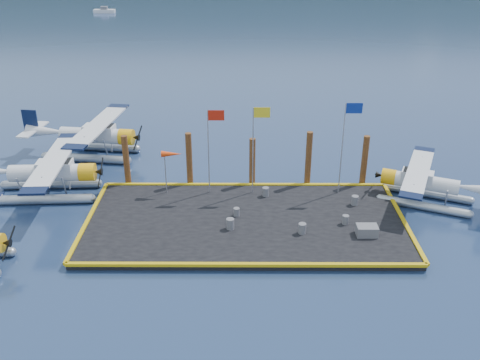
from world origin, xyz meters
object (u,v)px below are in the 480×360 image
(drum_5, at_px, (266,192))
(piling_1, at_px, (189,161))
(seaplane_b, at_px, (50,175))
(piling_0, at_px, (126,162))
(piling_2, at_px, (252,163))
(seaplane_c, at_px, (95,138))
(flagpole_blue, at_px, (346,135))
(crate, at_px, (367,230))
(windsock, at_px, (171,155))
(flagpole_yellow, at_px, (256,137))
(piling_3, at_px, (308,160))
(drum_3, at_px, (230,224))
(drum_0, at_px, (237,212))
(flagpole_red, at_px, (211,139))
(drum_2, at_px, (346,220))
(drum_4, at_px, (355,200))
(piling_4, at_px, (364,162))
(drum_1, at_px, (302,228))
(seaplane_d, at_px, (422,184))

(drum_5, relative_size, piling_1, 0.15)
(seaplane_b, height_order, piling_1, piling_1)
(piling_0, relative_size, piling_2, 1.05)
(seaplane_c, height_order, flagpole_blue, flagpole_blue)
(crate, height_order, piling_1, piling_1)
(windsock, height_order, piling_2, piling_2)
(drum_5, xyz_separation_m, flagpole_yellow, (-0.70, 0.55, 3.79))
(drum_5, xyz_separation_m, piling_3, (3.10, 2.15, 1.43))
(drum_3, height_order, piling_0, piling_0)
(drum_0, xyz_separation_m, piling_2, (1.08, 4.92, 1.23))
(flagpole_red, relative_size, flagpole_blue, 0.92)
(drum_2, distance_m, drum_4, 2.74)
(seaplane_c, distance_m, drum_5, 15.73)
(flagpole_blue, bearing_deg, drum_2, -95.99)
(flagpole_yellow, height_order, piling_4, flagpole_yellow)
(flagpole_yellow, xyz_separation_m, flagpole_blue, (5.99, -0.00, 0.17))
(windsock, distance_m, piling_0, 4.02)
(drum_5, bearing_deg, flagpole_red, 171.55)
(drum_1, distance_m, windsock, 10.36)
(piling_2, xyz_separation_m, piling_3, (4.00, 0.00, 0.25))
(crate, bearing_deg, drum_2, 128.06)
(flagpole_blue, bearing_deg, windsock, 180.00)
(windsock, xyz_separation_m, piling_2, (5.53, 1.60, -1.33))
(windsock, bearing_deg, flagpole_blue, -0.00)
(crate, relative_size, flagpole_red, 0.21)
(drum_3, bearing_deg, seaplane_d, 18.26)
(seaplane_b, bearing_deg, flagpole_red, 86.08)
(drum_1, xyz_separation_m, drum_4, (3.88, 3.67, -0.01))
(windsock, relative_size, piling_2, 0.82)
(seaplane_b, bearing_deg, drum_3, 64.95)
(drum_1, height_order, drum_2, drum_1)
(drum_3, height_order, piling_3, piling_3)
(seaplane_b, distance_m, piling_4, 22.13)
(drum_5, distance_m, piling_3, 4.04)
(seaplane_c, height_order, flagpole_red, flagpole_red)
(piling_1, bearing_deg, piling_2, 0.00)
(crate, relative_size, piling_1, 0.30)
(drum_0, relative_size, drum_1, 0.83)
(windsock, xyz_separation_m, piling_0, (-3.47, 1.60, -1.23))
(seaplane_d, distance_m, piling_2, 11.75)
(drum_4, distance_m, piling_2, 7.69)
(drum_0, distance_m, drum_4, 8.03)
(seaplane_d, height_order, drum_1, seaplane_d)
(drum_3, relative_size, piling_2, 0.18)
(seaplane_b, bearing_deg, piling_2, 92.79)
(seaplane_c, xyz_separation_m, windsock, (7.19, -7.29, 1.58))
(flagpole_blue, bearing_deg, piling_1, 171.49)
(seaplane_d, bearing_deg, drum_2, 145.11)
(drum_2, distance_m, piling_1, 11.91)
(drum_3, relative_size, piling_3, 0.16)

